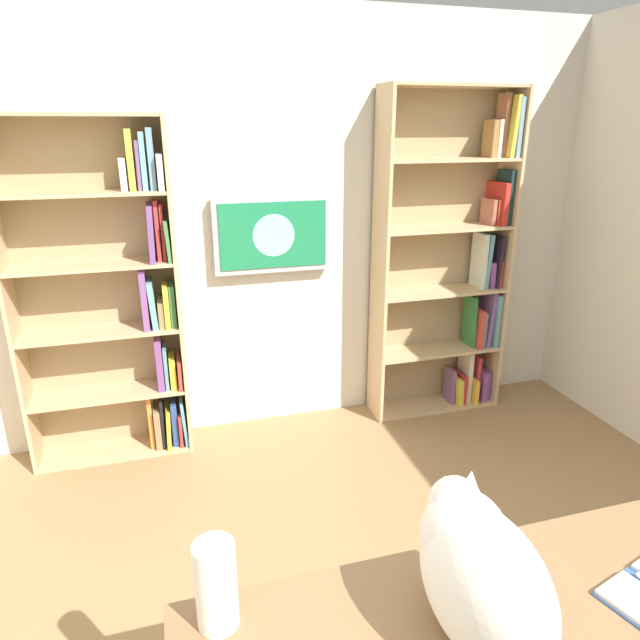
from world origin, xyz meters
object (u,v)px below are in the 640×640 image
(cat, at_px, (477,568))
(bookshelf_right, at_px, (118,302))
(wall_mounted_tv, at_px, (273,234))
(coffee_mug, at_px, (489,562))
(paper_towel_roll, at_px, (216,585))
(bookshelf_left, at_px, (455,268))

(cat, bearing_deg, bookshelf_right, -68.31)
(wall_mounted_tv, xyz_separation_m, coffee_mug, (-0.14, 2.36, -0.54))
(paper_towel_roll, distance_m, coffee_mug, 0.79)
(bookshelf_right, bearing_deg, paper_towel_roll, 98.50)
(bookshelf_right, xyz_separation_m, wall_mounted_tv, (-0.97, -0.08, 0.34))
(cat, bearing_deg, wall_mounted_tv, -90.03)
(paper_towel_roll, height_order, coffee_mug, paper_towel_roll)
(wall_mounted_tv, relative_size, cat, 1.29)
(coffee_mug, bearing_deg, bookshelf_left, -116.42)
(paper_towel_roll, xyz_separation_m, coffee_mug, (-0.78, 0.05, -0.08))
(bookshelf_right, bearing_deg, cat, 111.69)
(wall_mounted_tv, relative_size, coffee_mug, 7.88)
(cat, distance_m, coffee_mug, 0.26)
(bookshelf_right, height_order, cat, bookshelf_right)
(cat, height_order, paper_towel_roll, cat)
(bookshelf_left, xyz_separation_m, wall_mounted_tv, (1.28, -0.08, 0.29))
(bookshelf_left, relative_size, cat, 3.81)
(bookshelf_left, height_order, coffee_mug, bookshelf_left)
(paper_towel_roll, relative_size, coffee_mug, 2.63)
(bookshelf_left, bearing_deg, paper_towel_roll, 49.36)
(bookshelf_right, distance_m, paper_towel_roll, 2.26)
(bookshelf_right, relative_size, cat, 3.51)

